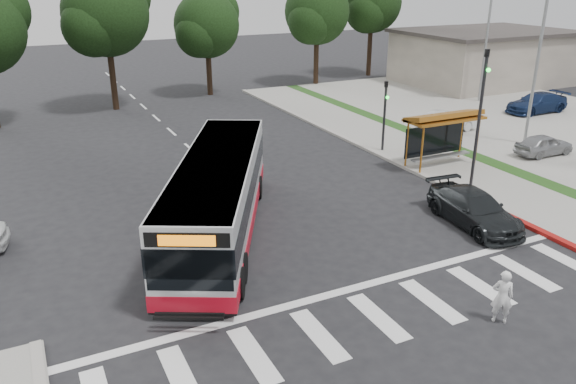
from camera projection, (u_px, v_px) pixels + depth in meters
ground at (301, 248)px, 20.80m from camera, size 140.00×140.00×0.00m
sidewalk_east at (408, 150)px, 31.96m from camera, size 4.00×40.00×0.12m
curb_east at (378, 154)px, 31.14m from camera, size 0.30×40.00×0.15m
curb_east_red at (520, 221)px, 22.79m from camera, size 0.32×6.00×0.15m
parking_lot at (531, 120)px, 38.55m from camera, size 18.00×36.00×0.10m
commercial_building at (484, 59)px, 50.66m from camera, size 14.00×10.00×4.40m
building_roof_cap at (487, 32)px, 49.79m from camera, size 14.60×10.60×0.30m
crosswalk_ladder at (378, 317)px, 16.62m from camera, size 18.00×2.60×0.01m
bus_shelter at (443, 123)px, 28.62m from camera, size 4.20×1.60×2.86m
traffic_signal_ne_tall at (480, 110)px, 24.56m from camera, size 0.18×0.37×6.50m
traffic_signal_ne_short at (385, 109)px, 30.91m from camera, size 0.18×0.37×4.00m
lot_light_front at (541, 42)px, 31.02m from camera, size 1.90×0.35×9.01m
lot_light_mid at (488, 24)px, 41.83m from camera, size 1.90×0.35×9.01m
tree_ne_a at (317, 10)px, 48.48m from camera, size 6.16×5.74×9.30m
tree_ne_b at (372, 1)px, 52.83m from camera, size 6.16×5.74×10.02m
tree_north_a at (106, 12)px, 39.25m from camera, size 6.60×6.15×10.17m
tree_north_b at (207, 24)px, 44.65m from camera, size 5.72×5.33×8.43m
transit_bus at (219, 198)px, 21.30m from camera, size 7.76×11.75×3.07m
pedestrian at (502, 297)px, 16.11m from camera, size 0.73×0.70×1.68m
dark_sedan at (474, 209)px, 22.45m from camera, size 2.39×4.89×1.37m
parked_car_0 at (544, 145)px, 30.77m from camera, size 3.46×1.46×1.17m
parked_car_1 at (447, 121)px, 35.18m from camera, size 4.14×1.70×1.33m
parked_car_3 at (537, 103)px, 40.05m from camera, size 4.79×1.96×1.39m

